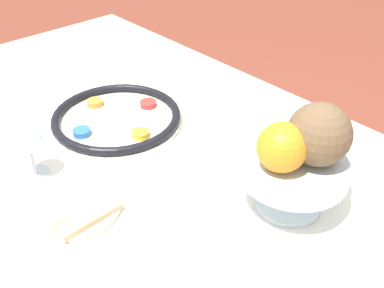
{
  "coord_description": "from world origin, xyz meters",
  "views": [
    {
      "loc": [
        0.68,
        -0.46,
        1.34
      ],
      "look_at": [
        0.12,
        0.05,
        0.8
      ],
      "focal_mm": 42.0,
      "sensor_mm": 36.0,
      "label": 1
    }
  ],
  "objects_px": {
    "seder_plate": "(117,118)",
    "coconut": "(319,134)",
    "napkin_roll": "(40,204)",
    "fruit_stand": "(293,173)",
    "bread_plate": "(77,207)",
    "orange_fruit": "(282,147)",
    "wine_glass": "(26,134)"
  },
  "relations": [
    {
      "from": "fruit_stand",
      "to": "napkin_roll",
      "type": "xyz_separation_m",
      "value": [
        -0.29,
        -0.35,
        -0.06
      ]
    },
    {
      "from": "wine_glass",
      "to": "fruit_stand",
      "type": "relative_size",
      "value": 0.7
    },
    {
      "from": "fruit_stand",
      "to": "coconut",
      "type": "distance_m",
      "value": 0.09
    },
    {
      "from": "seder_plate",
      "to": "wine_glass",
      "type": "xyz_separation_m",
      "value": [
        0.05,
        -0.23,
        0.08
      ]
    },
    {
      "from": "wine_glass",
      "to": "fruit_stand",
      "type": "bearing_deg",
      "value": 37.14
    },
    {
      "from": "coconut",
      "to": "napkin_roll",
      "type": "xyz_separation_m",
      "value": [
        -0.31,
        -0.38,
        -0.14
      ]
    },
    {
      "from": "coconut",
      "to": "fruit_stand",
      "type": "bearing_deg",
      "value": -126.71
    },
    {
      "from": "napkin_roll",
      "to": "orange_fruit",
      "type": "bearing_deg",
      "value": 48.04
    },
    {
      "from": "orange_fruit",
      "to": "seder_plate",
      "type": "bearing_deg",
      "value": -174.99
    },
    {
      "from": "fruit_stand",
      "to": "napkin_roll",
      "type": "bearing_deg",
      "value": -129.8
    },
    {
      "from": "wine_glass",
      "to": "orange_fruit",
      "type": "bearing_deg",
      "value": 34.45
    },
    {
      "from": "fruit_stand",
      "to": "bread_plate",
      "type": "bearing_deg",
      "value": -130.34
    },
    {
      "from": "seder_plate",
      "to": "orange_fruit",
      "type": "relative_size",
      "value": 3.53
    },
    {
      "from": "napkin_roll",
      "to": "coconut",
      "type": "bearing_deg",
      "value": 50.42
    },
    {
      "from": "fruit_stand",
      "to": "wine_glass",
      "type": "bearing_deg",
      "value": -142.86
    },
    {
      "from": "seder_plate",
      "to": "coconut",
      "type": "relative_size",
      "value": 2.76
    },
    {
      "from": "orange_fruit",
      "to": "fruit_stand",
      "type": "bearing_deg",
      "value": 77.71
    },
    {
      "from": "seder_plate",
      "to": "napkin_roll",
      "type": "distance_m",
      "value": 0.32
    },
    {
      "from": "napkin_roll",
      "to": "fruit_stand",
      "type": "bearing_deg",
      "value": 50.2
    },
    {
      "from": "orange_fruit",
      "to": "napkin_roll",
      "type": "bearing_deg",
      "value": -131.96
    },
    {
      "from": "wine_glass",
      "to": "napkin_roll",
      "type": "distance_m",
      "value": 0.14
    },
    {
      "from": "wine_glass",
      "to": "bread_plate",
      "type": "bearing_deg",
      "value": 2.73
    },
    {
      "from": "coconut",
      "to": "napkin_roll",
      "type": "bearing_deg",
      "value": -129.58
    },
    {
      "from": "fruit_stand",
      "to": "bread_plate",
      "type": "xyz_separation_m",
      "value": [
        -0.25,
        -0.3,
        -0.07
      ]
    },
    {
      "from": "fruit_stand",
      "to": "napkin_roll",
      "type": "relative_size",
      "value": 1.34
    },
    {
      "from": "coconut",
      "to": "napkin_roll",
      "type": "distance_m",
      "value": 0.51
    },
    {
      "from": "orange_fruit",
      "to": "coconut",
      "type": "distance_m",
      "value": 0.07
    },
    {
      "from": "seder_plate",
      "to": "napkin_roll",
      "type": "xyz_separation_m",
      "value": [
        0.16,
        -0.28,
        0.01
      ]
    },
    {
      "from": "bread_plate",
      "to": "coconut",
      "type": "bearing_deg",
      "value": 49.96
    },
    {
      "from": "coconut",
      "to": "wine_glass",
      "type": "bearing_deg",
      "value": -141.84
    },
    {
      "from": "fruit_stand",
      "to": "bread_plate",
      "type": "relative_size",
      "value": 1.2
    },
    {
      "from": "wine_glass",
      "to": "coconut",
      "type": "relative_size",
      "value": 1.22
    }
  ]
}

